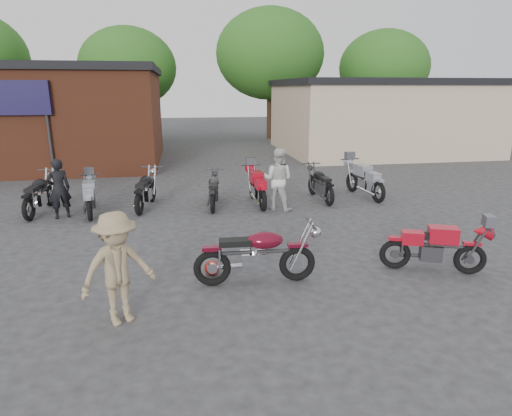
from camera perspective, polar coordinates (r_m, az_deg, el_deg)
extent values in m
plane|color=#2E2E31|center=(7.91, 5.40, -9.22)|extent=(90.00, 90.00, 0.00)
cube|color=brown|center=(22.11, -28.96, 10.33)|extent=(12.00, 8.00, 4.00)
cube|color=tan|center=(24.33, 15.91, 11.38)|extent=(10.00, 8.00, 3.50)
ellipsoid|color=#A51C11|center=(7.99, -5.88, -7.93)|extent=(0.35, 0.35, 0.27)
imported|color=black|center=(12.30, -24.80, 2.35)|extent=(0.68, 0.59, 1.59)
imported|color=silver|center=(11.96, 2.95, 3.83)|extent=(1.06, 0.99, 1.74)
imported|color=#947D5B|center=(6.46, -17.96, -7.71)|extent=(1.25, 1.07, 1.68)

